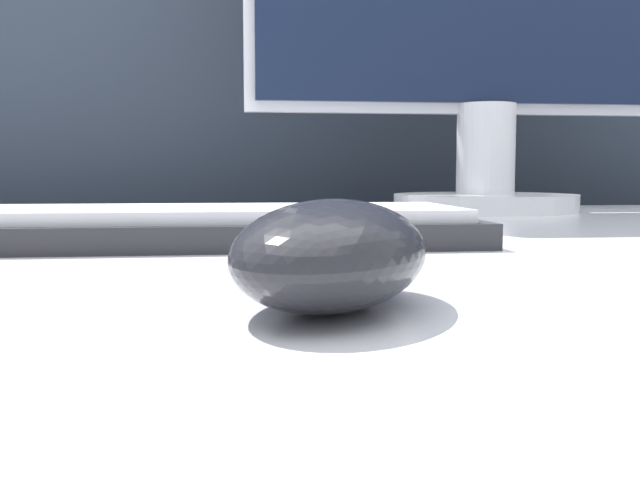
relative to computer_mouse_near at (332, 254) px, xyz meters
name	(u,v)px	position (x,y,z in m)	size (l,w,h in m)	color
partition_panel	(290,298)	(0.06, 0.86, -0.16)	(5.00, 0.03, 1.19)	#333D4C
computer_mouse_near	(332,254)	(0.00, 0.00, 0.00)	(0.10, 0.12, 0.04)	#232328
keyboard	(156,227)	(-0.08, 0.24, -0.01)	(0.42, 0.14, 0.02)	#28282D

